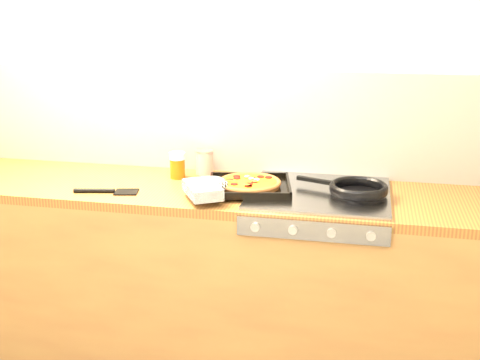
% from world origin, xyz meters
% --- Properties ---
extents(room_shell, '(3.20, 3.20, 3.20)m').
position_xyz_m(room_shell, '(0.00, 1.39, 1.15)').
color(room_shell, white).
rests_on(room_shell, ground).
extents(counter_run, '(3.20, 0.62, 0.90)m').
position_xyz_m(counter_run, '(0.00, 1.10, 0.45)').
color(counter_run, olive).
rests_on(counter_run, ground).
extents(stovetop, '(0.60, 0.56, 0.02)m').
position_xyz_m(stovetop, '(0.45, 1.10, 0.91)').
color(stovetop, gray).
rests_on(stovetop, counter_run).
extents(pizza_on_tray, '(0.48, 0.48, 0.06)m').
position_xyz_m(pizza_on_tray, '(0.09, 1.03, 0.94)').
color(pizza_on_tray, black).
rests_on(pizza_on_tray, stovetop).
extents(frying_pan, '(0.44, 0.32, 0.04)m').
position_xyz_m(frying_pan, '(0.61, 1.09, 0.94)').
color(frying_pan, black).
rests_on(frying_pan, stovetop).
extents(tomato_can, '(0.10, 0.10, 0.12)m').
position_xyz_m(tomato_can, '(-0.12, 1.30, 0.96)').
color(tomato_can, '#9F0C0E').
rests_on(tomato_can, counter_run).
extents(juice_glass, '(0.09, 0.09, 0.12)m').
position_xyz_m(juice_glass, '(-0.23, 1.21, 0.96)').
color(juice_glass, '#D64C0C').
rests_on(juice_glass, counter_run).
extents(wooden_spoon, '(0.30, 0.06, 0.02)m').
position_xyz_m(wooden_spoon, '(0.14, 1.28, 0.91)').
color(wooden_spoon, '#B7774D').
rests_on(wooden_spoon, counter_run).
extents(black_spatula, '(0.29, 0.11, 0.02)m').
position_xyz_m(black_spatula, '(-0.46, 0.93, 0.91)').
color(black_spatula, black).
rests_on(black_spatula, counter_run).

